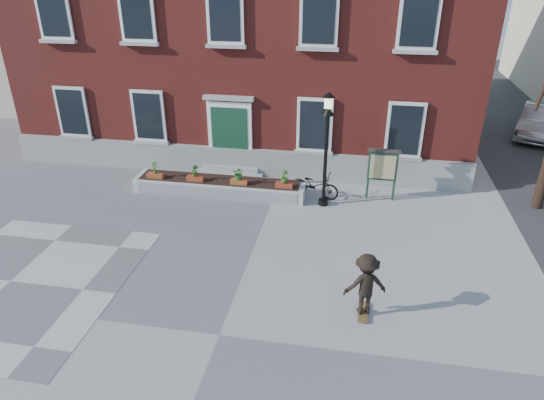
% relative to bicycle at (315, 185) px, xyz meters
% --- Properties ---
extents(ground, '(100.00, 100.00, 0.00)m').
position_rel_bicycle_xyz_m(ground, '(-1.42, -7.48, -0.47)').
color(ground, gray).
rests_on(ground, ground).
extents(checker_patch, '(6.00, 6.00, 0.01)m').
position_rel_bicycle_xyz_m(checker_patch, '(-7.42, -6.48, -0.46)').
color(checker_patch, '#5E5E60').
rests_on(checker_patch, ground).
extents(bicycle, '(1.87, 1.03, 0.93)m').
position_rel_bicycle_xyz_m(bicycle, '(0.00, 0.00, 0.00)').
color(bicycle, black).
rests_on(bicycle, ground).
extents(parked_car, '(3.10, 4.65, 1.45)m').
position_rel_bicycle_xyz_m(parked_car, '(9.81, 8.47, 0.26)').
color(parked_car, '#ADAFB2').
rests_on(parked_car, ground).
extents(planter_assembly, '(6.20, 1.12, 1.15)m').
position_rel_bicycle_xyz_m(planter_assembly, '(-3.40, -0.30, -0.16)').
color(planter_assembly, silver).
rests_on(planter_assembly, ground).
extents(lamp_post, '(0.40, 0.40, 3.93)m').
position_rel_bicycle_xyz_m(lamp_post, '(0.36, -0.58, 2.07)').
color(lamp_post, black).
rests_on(lamp_post, ground).
extents(notice_board, '(1.10, 0.16, 1.87)m').
position_rel_bicycle_xyz_m(notice_board, '(2.28, 0.20, 0.80)').
color(notice_board, '#1A3523').
rests_on(notice_board, ground).
extents(skateboarder, '(1.14, 0.85, 1.65)m').
position_rel_bicycle_xyz_m(skateboarder, '(1.78, -6.15, 0.39)').
color(skateboarder, brown).
rests_on(skateboarder, ground).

